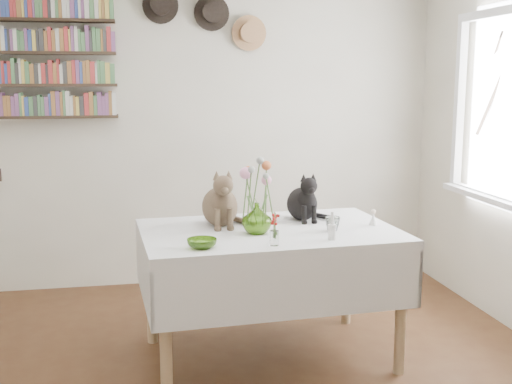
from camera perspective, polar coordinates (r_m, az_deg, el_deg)
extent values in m
cube|color=white|center=(5.30, -5.54, 5.25)|extent=(4.04, 0.04, 2.54)
cube|color=white|center=(4.60, 21.75, -0.91)|extent=(0.06, 1.52, 0.06)
cube|color=white|center=(5.16, 17.82, 7.48)|extent=(0.06, 0.06, 1.20)
cube|color=white|center=(4.59, 21.43, -0.93)|extent=(0.12, 1.50, 0.04)
cube|color=white|center=(3.82, 1.19, -3.80)|extent=(1.56, 1.05, 0.06)
cylinder|color=tan|center=(3.45, -8.04, -12.49)|extent=(0.06, 0.06, 0.74)
cylinder|color=tan|center=(3.82, 12.76, -10.38)|extent=(0.06, 0.06, 0.74)
cylinder|color=tan|center=(4.20, -9.29, -8.36)|extent=(0.06, 0.06, 0.74)
cylinder|color=tan|center=(4.51, 8.08, -7.05)|extent=(0.06, 0.06, 0.74)
imported|color=#83BB36|center=(3.69, 0.07, -2.35)|extent=(0.21, 0.21, 0.18)
imported|color=#83BB36|center=(3.40, -4.83, -4.59)|extent=(0.20, 0.20, 0.05)
imported|color=white|center=(3.79, 6.80, -2.83)|extent=(0.12, 0.12, 0.08)
cylinder|color=white|center=(3.58, 6.76, -3.56)|extent=(0.04, 0.04, 0.09)
cylinder|color=white|center=(3.56, 6.79, -2.33)|extent=(0.02, 0.02, 0.07)
cylinder|color=white|center=(3.44, 1.62, -4.11)|extent=(0.05, 0.05, 0.08)
cone|color=white|center=(3.98, 10.38, -2.39)|extent=(0.05, 0.05, 0.07)
sphere|color=beige|center=(3.97, 10.40, -1.74)|extent=(0.03, 0.03, 0.03)
cylinder|color=#4C7233|center=(3.67, -0.42, -0.65)|extent=(0.01, 0.01, 0.30)
sphere|color=pink|center=(3.65, -0.42, 1.66)|extent=(0.07, 0.07, 0.07)
cylinder|color=#4C7233|center=(3.66, 0.75, -1.01)|extent=(0.01, 0.01, 0.26)
sphere|color=pink|center=(3.64, 0.75, 1.00)|extent=(0.06, 0.06, 0.06)
cylinder|color=#4C7233|center=(3.70, 0.89, -0.24)|extent=(0.01, 0.01, 0.34)
sphere|color=orange|center=(3.68, 0.90, 2.36)|extent=(0.06, 0.06, 0.06)
cylinder|color=#4C7233|center=(3.69, -0.96, -0.51)|extent=(0.01, 0.01, 0.31)
sphere|color=orange|center=(3.67, -0.97, 1.87)|extent=(0.05, 0.05, 0.05)
cylinder|color=#4C7233|center=(3.71, -0.08, 0.01)|extent=(0.01, 0.01, 0.37)
sphere|color=#999E93|center=(3.68, -0.08, 2.84)|extent=(0.04, 0.04, 0.04)
cylinder|color=#4C7233|center=(3.63, -0.61, -0.55)|extent=(0.01, 0.01, 0.33)
sphere|color=#999E93|center=(3.60, -0.62, 2.04)|extent=(0.04, 0.04, 0.04)
cylinder|color=#4C7233|center=(3.64, 1.27, -0.82)|extent=(0.01, 0.01, 0.29)
sphere|color=#999E93|center=(3.62, 1.28, 1.44)|extent=(0.04, 0.04, 0.04)
cube|color=#322418|center=(5.19, -17.69, 6.39)|extent=(1.00, 0.16, 0.02)
cube|color=#322418|center=(5.19, -17.83, 9.03)|extent=(1.00, 0.16, 0.02)
cube|color=#322418|center=(5.19, -17.98, 11.68)|extent=(1.00, 0.16, 0.02)
cube|color=#322418|center=(5.21, -18.12, 14.32)|extent=(1.00, 0.16, 0.02)
cylinder|color=black|center=(5.24, -8.50, 16.09)|extent=(0.28, 0.02, 0.28)
cylinder|color=black|center=(5.20, -8.48, 16.13)|extent=(0.16, 0.08, 0.16)
cylinder|color=black|center=(5.27, -3.97, 15.59)|extent=(0.28, 0.02, 0.28)
cylinder|color=black|center=(5.23, -3.91, 15.63)|extent=(0.16, 0.08, 0.16)
cylinder|color=#AF8050|center=(5.30, -0.63, 13.95)|extent=(0.28, 0.02, 0.28)
cylinder|color=#AF8050|center=(5.26, -0.55, 13.98)|extent=(0.16, 0.08, 0.16)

